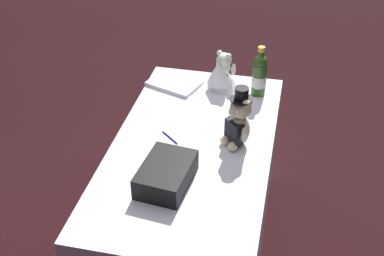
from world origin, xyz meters
TOP-DOWN VIEW (x-y plane):
  - ground_plane at (0.00, 0.00)m, footprint 12.00×12.00m
  - reception_table at (0.00, 0.00)m, footprint 1.42×0.75m
  - teddy_bear_groom at (-0.06, 0.21)m, footprint 0.14×0.14m
  - teddy_bear_bride at (-0.55, 0.05)m, footprint 0.23×0.21m
  - champagne_bottle at (-0.53, 0.25)m, footprint 0.08×0.08m
  - signing_pen at (-0.03, -0.11)m, footprint 0.09×0.10m
  - gift_case_black at (0.29, -0.05)m, footprint 0.31×0.23m
  - guestbook at (-0.53, -0.22)m, footprint 0.27×0.32m

SIDE VIEW (x-z plane):
  - ground_plane at x=0.00m, z-range 0.00..0.00m
  - reception_table at x=0.00m, z-range 0.00..0.78m
  - signing_pen at x=-0.03m, z-range 0.78..0.79m
  - guestbook at x=-0.53m, z-range 0.78..0.80m
  - gift_case_black at x=0.29m, z-range 0.78..0.88m
  - teddy_bear_bride at x=-0.55m, z-range 0.77..0.98m
  - champagne_bottle at x=-0.53m, z-range 0.76..1.05m
  - teddy_bear_groom at x=-0.06m, z-range 0.76..1.06m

